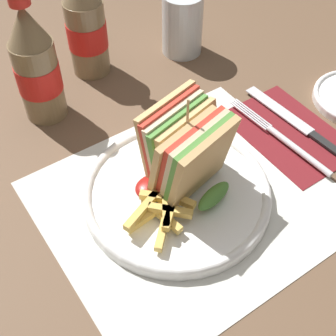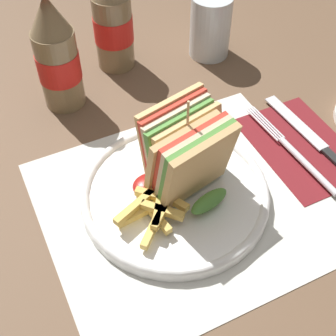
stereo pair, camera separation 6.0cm
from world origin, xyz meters
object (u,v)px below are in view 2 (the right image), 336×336
at_px(fork, 298,156).
at_px(coke_bottle_far, 112,18).
at_px(club_sandwich, 186,154).
at_px(plate_main, 175,194).
at_px(coke_bottle_near, 57,55).
at_px(knife, 316,141).
at_px(glass_near, 210,29).

bearing_deg(fork, coke_bottle_far, 111.02).
bearing_deg(club_sandwich, plate_main, -156.99).
relative_size(fork, coke_bottle_far, 0.96).
relative_size(coke_bottle_near, coke_bottle_far, 1.00).
height_order(fork, knife, fork).
height_order(plate_main, coke_bottle_near, coke_bottle_near).
bearing_deg(coke_bottle_far, club_sandwich, -94.01).
relative_size(plate_main, glass_near, 2.29).
xyz_separation_m(coke_bottle_far, glass_near, (0.16, -0.04, -0.04)).
distance_m(plate_main, club_sandwich, 0.06).
distance_m(coke_bottle_far, glass_near, 0.17).
height_order(knife, glass_near, glass_near).
relative_size(fork, knife, 0.90).
bearing_deg(coke_bottle_near, plate_main, -74.59).
xyz_separation_m(fork, coke_bottle_near, (-0.25, 0.26, 0.08)).
xyz_separation_m(plate_main, coke_bottle_far, (0.04, 0.31, 0.08)).
relative_size(knife, glass_near, 2.00).
distance_m(plate_main, coke_bottle_near, 0.27).
height_order(plate_main, glass_near, glass_near).
relative_size(club_sandwich, coke_bottle_far, 0.67).
bearing_deg(coke_bottle_near, coke_bottle_far, 27.85).
bearing_deg(plate_main, club_sandwich, 23.01).
xyz_separation_m(club_sandwich, coke_bottle_near, (-0.09, 0.24, 0.02)).
distance_m(club_sandwich, glass_near, 0.32).
xyz_separation_m(plate_main, fork, (0.19, -0.01, -0.00)).
xyz_separation_m(plate_main, glass_near, (0.20, 0.27, 0.04)).
relative_size(club_sandwich, fork, 0.70).
xyz_separation_m(club_sandwich, knife, (0.21, -0.01, -0.06)).
bearing_deg(fork, glass_near, 84.10).
height_order(knife, coke_bottle_far, coke_bottle_far).
height_order(plate_main, coke_bottle_far, coke_bottle_far).
height_order(plate_main, club_sandwich, club_sandwich).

